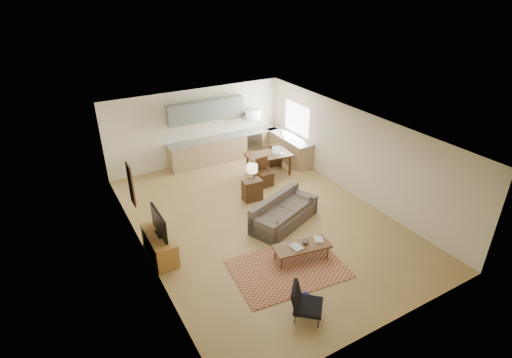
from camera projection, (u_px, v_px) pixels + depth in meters
room at (262, 177)px, 10.65m from camera, size 9.00×9.00×9.00m
kitchen_counter_back at (225, 148)px, 14.68m from camera, size 4.26×0.64×0.92m
kitchen_counter_right at (289, 148)px, 14.66m from camera, size 0.64×2.26×0.92m
kitchen_range at (251, 143)px, 15.17m from camera, size 0.62×0.62×0.90m
kitchen_microwave at (251, 115)px, 14.68m from camera, size 0.62×0.40×0.35m
upper_cabinets at (206, 110)px, 13.84m from camera, size 2.80×0.34×0.70m
window_right at (297, 119)px, 14.29m from camera, size 0.02×1.40×1.05m
wall_art_left at (131, 185)px, 9.83m from camera, size 0.06×0.42×1.10m
triptych at (194, 117)px, 13.87m from camera, size 1.70×0.04×0.50m
rug at (288, 268)px, 9.38m from camera, size 2.76×2.04×0.02m
sofa at (284, 212)px, 10.91m from camera, size 2.39×1.68×0.76m
coffee_table at (301, 252)px, 9.60m from camera, size 1.46×0.78×0.42m
book_a at (292, 249)px, 9.38m from camera, size 0.28×0.35×0.03m
book_b at (314, 239)px, 9.71m from camera, size 0.45×0.46×0.02m
vase at (305, 240)px, 9.55m from camera, size 0.22×0.22×0.17m
armchair at (308, 303)px, 7.90m from camera, size 0.91×0.91×0.73m
tv_credenza at (160, 245)px, 9.68m from camera, size 0.52×1.35×0.63m
tv at (159, 223)px, 9.42m from camera, size 0.10×1.04×0.63m
console_table at (252, 190)px, 12.10m from camera, size 0.59×0.41×0.67m
table_lamp at (252, 172)px, 11.83m from camera, size 0.33×0.33×0.53m
dining_table at (269, 164)px, 13.61m from camera, size 1.58×1.01×0.76m
dining_chair_near at (265, 172)px, 12.89m from camera, size 0.45×0.47×0.92m
dining_chair_far at (272, 154)px, 14.28m from camera, size 0.43×0.45×0.87m
laptop at (278, 150)px, 13.44m from camera, size 0.34×0.27×0.24m
soap_bottle at (282, 132)px, 14.63m from camera, size 0.11×0.11×0.19m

